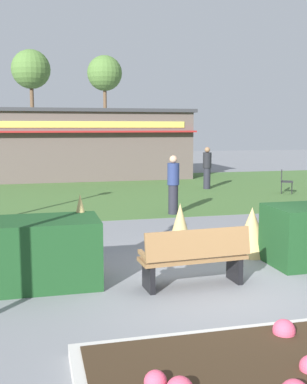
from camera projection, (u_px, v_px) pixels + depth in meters
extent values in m
plane|color=slate|center=(219.00, 285.00, 7.48)|extent=(80.00, 80.00, 0.00)
cube|color=#446B33|center=(109.00, 191.00, 18.61)|extent=(36.00, 12.00, 0.01)
cube|color=beige|center=(244.00, 376.00, 4.64)|extent=(3.27, 1.90, 0.14)
cube|color=#382819|center=(244.00, 369.00, 4.63)|extent=(3.03, 1.66, 0.04)
sphere|color=#E54C6B|center=(284.00, 331.00, 5.38)|extent=(0.26, 0.26, 0.26)
sphere|color=#E54C6B|center=(155.00, 382.00, 4.29)|extent=(0.21, 0.21, 0.21)
cube|color=olive|center=(193.00, 258.00, 7.42)|extent=(1.73, 0.59, 0.06)
cube|color=olive|center=(199.00, 244.00, 7.17)|extent=(1.70, 0.24, 0.44)
cube|color=black|center=(149.00, 276.00, 7.23)|extent=(0.11, 0.44, 0.45)
cube|color=black|center=(235.00, 268.00, 7.67)|extent=(0.11, 0.44, 0.45)
cube|color=olive|center=(144.00, 255.00, 7.16)|extent=(0.09, 0.44, 0.06)
cube|color=olive|center=(239.00, 247.00, 7.64)|extent=(0.09, 0.44, 0.06)
cube|color=#19421E|center=(41.00, 252.00, 7.43)|extent=(1.82, 1.10, 1.06)
cone|color=tan|center=(252.00, 231.00, 9.19)|extent=(0.73, 0.73, 0.95)
cone|color=tan|center=(180.00, 228.00, 9.34)|extent=(0.57, 0.57, 1.01)
cone|color=tan|center=(81.00, 234.00, 8.04)|extent=(0.64, 0.64, 1.38)
cube|color=#594C47|center=(90.00, 145.00, 23.32)|extent=(9.35, 4.11, 3.16)
cube|color=#333338|center=(89.00, 111.00, 23.09)|extent=(9.65, 4.41, 0.16)
cube|color=maroon|center=(95.00, 132.00, 21.08)|extent=(9.45, 0.36, 0.08)
cube|color=#D8CC4C|center=(95.00, 124.00, 21.19)|extent=(8.41, 0.04, 0.28)
cube|color=black|center=(287.00, 182.00, 17.75)|extent=(0.60, 0.60, 0.04)
cube|color=black|center=(282.00, 176.00, 17.77)|extent=(0.25, 0.40, 0.44)
cylinder|color=black|center=(292.00, 188.00, 17.55)|extent=(0.03, 0.03, 0.45)
cylinder|color=black|center=(292.00, 187.00, 17.91)|extent=(0.03, 0.03, 0.45)
cylinder|color=black|center=(281.00, 188.00, 17.64)|extent=(0.03, 0.03, 0.45)
cylinder|color=black|center=(281.00, 187.00, 18.01)|extent=(0.03, 0.03, 0.45)
cylinder|color=#23232D|center=(173.00, 199.00, 13.55)|extent=(0.28, 0.28, 0.85)
cylinder|color=navy|center=(173.00, 174.00, 13.45)|extent=(0.34, 0.34, 0.62)
sphere|color=tan|center=(173.00, 159.00, 13.39)|extent=(0.22, 0.22, 0.22)
cylinder|color=#23232D|center=(207.00, 178.00, 19.08)|extent=(0.28, 0.28, 0.85)
cylinder|color=black|center=(207.00, 160.00, 18.98)|extent=(0.34, 0.34, 0.62)
sphere|color=#8C6647|center=(207.00, 150.00, 18.92)|extent=(0.22, 0.22, 0.22)
cylinder|color=black|center=(9.00, 160.00, 30.79)|extent=(0.65, 0.24, 0.64)
cylinder|color=black|center=(6.00, 163.00, 29.01)|extent=(0.65, 0.24, 0.64)
cylinder|color=brown|center=(105.00, 123.00, 38.45)|extent=(0.28, 0.28, 5.66)
sphere|color=#4C7233|center=(105.00, 73.00, 37.91)|extent=(2.80, 2.80, 2.80)
cylinder|color=brown|center=(33.00, 123.00, 34.68)|extent=(0.28, 0.28, 5.52)
sphere|color=#4C7233|center=(31.00, 69.00, 34.15)|extent=(2.80, 2.80, 2.80)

